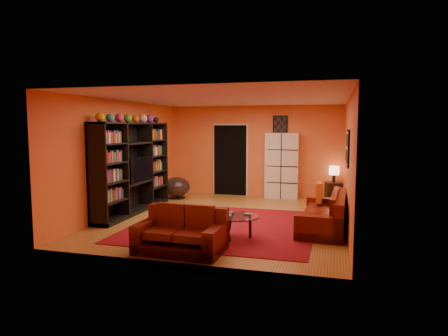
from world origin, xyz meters
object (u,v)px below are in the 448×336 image
(tv, at_px, (137,169))
(bowl_chair, at_px, (177,187))
(table_lamp, at_px, (334,171))
(loveseat, at_px, (182,233))
(storage_cabinet, at_px, (282,166))
(coffee_table, at_px, (236,218))
(entertainment_unit, at_px, (133,168))
(side_table, at_px, (334,192))
(sofa, at_px, (327,215))

(tv, relative_size, bowl_chair, 1.38)
(table_lamp, bearing_deg, loveseat, -114.56)
(storage_cabinet, bearing_deg, tv, -139.87)
(coffee_table, height_order, bowl_chair, bowl_chair)
(tv, xyz_separation_m, storage_cabinet, (3.06, 2.72, -0.10))
(bowl_chair, bearing_deg, storage_cabinet, 16.78)
(entertainment_unit, distance_m, side_table, 5.36)
(sofa, xyz_separation_m, side_table, (0.12, 3.20, -0.04))
(bowl_chair, height_order, table_lamp, table_lamp)
(loveseat, xyz_separation_m, table_lamp, (2.36, 5.17, 0.52))
(tv, distance_m, coffee_table, 3.28)
(side_table, bearing_deg, coffee_table, -111.50)
(loveseat, height_order, storage_cabinet, storage_cabinet)
(side_table, bearing_deg, sofa, -92.09)
(storage_cabinet, bearing_deg, coffee_table, -95.07)
(coffee_table, relative_size, table_lamp, 1.84)
(entertainment_unit, xyz_separation_m, side_table, (4.53, 2.75, -0.80))
(sofa, height_order, bowl_chair, sofa)
(sofa, relative_size, bowl_chair, 2.82)
(table_lamp, bearing_deg, entertainment_unit, -148.71)
(coffee_table, height_order, table_lamp, table_lamp)
(loveseat, height_order, bowl_chair, loveseat)
(tv, relative_size, loveseat, 0.72)
(sofa, bearing_deg, bowl_chair, 152.80)
(tv, height_order, loveseat, tv)
(loveseat, bearing_deg, bowl_chair, 24.94)
(tv, xyz_separation_m, coffee_table, (2.79, -1.60, -0.65))
(side_table, distance_m, table_lamp, 0.56)
(tv, xyz_separation_m, table_lamp, (4.47, 2.67, -0.20))
(tv, bearing_deg, table_lamp, -59.17)
(entertainment_unit, bearing_deg, sofa, -5.80)
(coffee_table, distance_m, bowl_chair, 4.31)
(entertainment_unit, relative_size, bowl_chair, 4.07)
(bowl_chair, xyz_separation_m, side_table, (4.23, 0.80, -0.07))
(entertainment_unit, bearing_deg, coffee_table, -28.23)
(loveseat, height_order, coffee_table, loveseat)
(storage_cabinet, xyz_separation_m, table_lamp, (1.41, -0.05, -0.10))
(sofa, xyz_separation_m, coffee_table, (-1.57, -1.08, 0.08))
(entertainment_unit, distance_m, sofa, 4.50)
(entertainment_unit, relative_size, coffee_table, 3.67)
(sofa, xyz_separation_m, bowl_chair, (-4.12, 2.40, 0.03))
(loveseat, xyz_separation_m, coffee_table, (0.68, 0.90, 0.08))
(storage_cabinet, distance_m, bowl_chair, 3.00)
(loveseat, xyz_separation_m, bowl_chair, (-1.87, 4.37, 0.03))
(side_table, bearing_deg, table_lamp, -90.00)
(bowl_chair, distance_m, table_lamp, 4.34)
(tv, relative_size, coffee_table, 1.25)
(entertainment_unit, height_order, storage_cabinet, entertainment_unit)
(bowl_chair, bearing_deg, loveseat, -66.84)
(entertainment_unit, relative_size, loveseat, 2.13)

